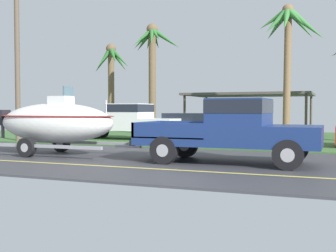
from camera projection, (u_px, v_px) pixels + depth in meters
The scene contains 10 objects.
ground at pixel (240, 142), 20.84m from camera, with size 36.00×22.00×0.11m.
pickup_truck_towing at pixel (239, 128), 12.53m from camera, with size 5.50×2.17×1.89m.
boat_on_trailer at pixel (55, 122), 14.87m from camera, with size 5.75×2.15×2.36m.
parked_pickup_background at pixel (130, 120), 21.82m from camera, with size 6.02×2.07×1.86m.
parked_sedan_near at pixel (194, 127), 22.20m from camera, with size 4.56×1.92×1.38m.
carport_awning at pixel (250, 95), 25.84m from camera, with size 7.25×4.99×2.53m.
palm_tree_near_left at pixel (288, 36), 19.67m from camera, with size 3.09×2.98×6.36m.
palm_tree_near_right at pixel (111, 69), 30.25m from camera, with size 2.86×2.58×6.18m.
palm_tree_far_left at pixel (153, 53), 26.48m from camera, with size 3.42×3.41×6.84m.
utility_pole at pixel (17, 57), 20.82m from camera, with size 0.24×1.80×7.96m.
Camera 1 is at (4.39, -12.23, 1.58)m, focal length 46.07 mm.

